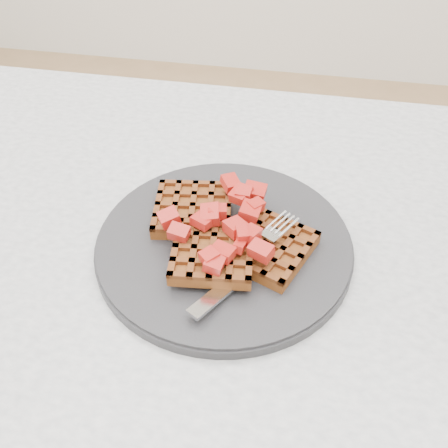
% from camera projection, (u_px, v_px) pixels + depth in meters
% --- Properties ---
extents(table, '(1.20, 0.80, 0.75)m').
position_uv_depth(table, '(285.00, 321.00, 0.65)').
color(table, silver).
rests_on(table, ground).
extents(plate, '(0.30, 0.30, 0.02)m').
position_uv_depth(plate, '(224.00, 244.00, 0.59)').
color(plate, '#252528').
rests_on(plate, table).
extents(waffles, '(0.21, 0.18, 0.03)m').
position_uv_depth(waffles, '(224.00, 234.00, 0.57)').
color(waffles, brown).
rests_on(waffles, plate).
extents(strawberry_pile, '(0.15, 0.15, 0.02)m').
position_uv_depth(strawberry_pile, '(224.00, 215.00, 0.56)').
color(strawberry_pile, '#9A0704').
rests_on(strawberry_pile, waffles).
extents(fork, '(0.11, 0.17, 0.02)m').
position_uv_depth(fork, '(253.00, 263.00, 0.54)').
color(fork, silver).
rests_on(fork, plate).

